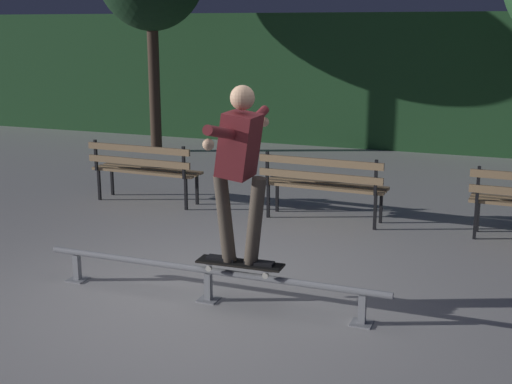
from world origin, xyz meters
The scene contains 7 objects.
ground_plane centered at (0.00, 0.00, 0.00)m, with size 90.00×90.00×0.00m, color #ADAAA8.
hedge_backdrop centered at (0.00, 8.90, 1.34)m, with size 24.00×1.20×2.69m, color #234C28.
grind_rail centered at (0.00, 0.04, 0.24)m, with size 3.34×0.18×0.32m.
skateboard centered at (0.31, 0.04, 0.39)m, with size 0.79×0.22×0.09m.
skateboarder centered at (0.32, 0.04, 1.33)m, with size 0.62×1.41×1.56m.
park_bench_leftmost centered at (-2.32, 2.89, 0.54)m, with size 1.61×0.46×0.88m.
park_bench_left_center centered at (0.26, 2.89, 0.54)m, with size 1.61×0.46×0.88m.
Camera 1 is at (2.50, -5.25, 2.44)m, focal length 48.04 mm.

